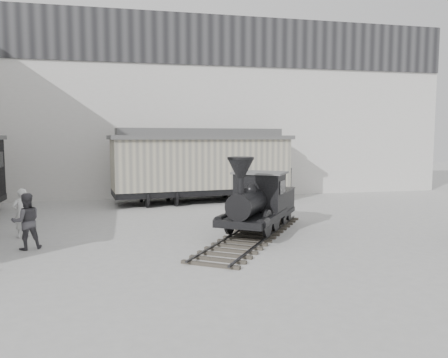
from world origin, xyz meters
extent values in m
plane|color=#9E9E9B|center=(0.00, 0.00, 0.00)|extent=(90.00, 90.00, 0.00)
cube|color=silver|center=(0.00, 15.00, 5.50)|extent=(34.00, 2.40, 11.00)
cube|color=#232326|center=(0.00, 13.75, 9.50)|extent=(34.00, 0.12, 3.00)
cube|color=#3F382F|center=(0.83, 2.59, 0.07)|extent=(6.09, 7.93, 0.14)
cube|color=#2D2D30|center=(0.28, 2.95, 0.12)|extent=(4.65, 6.97, 0.05)
cube|color=#2D2D30|center=(1.37, 2.23, 0.12)|extent=(4.65, 6.97, 0.05)
cylinder|color=black|center=(-0.01, 2.61, 0.64)|extent=(0.64, 0.89, 0.99)
cylinder|color=black|center=(1.16, 1.83, 0.64)|extent=(0.64, 0.89, 0.99)
cylinder|color=black|center=(0.64, 3.59, 0.64)|extent=(0.64, 0.89, 0.99)
cylinder|color=black|center=(1.81, 2.81, 0.64)|extent=(0.64, 0.89, 0.99)
cube|color=black|center=(0.90, 2.71, 0.75)|extent=(3.30, 3.71, 0.25)
cylinder|color=black|center=(0.55, 2.18, 1.33)|extent=(1.90, 2.23, 0.90)
cylinder|color=black|center=(0.10, 1.50, 2.03)|extent=(0.33, 0.33, 0.54)
cone|color=black|center=(0.10, 1.50, 2.62)|extent=(1.20, 1.20, 0.63)
sphere|color=black|center=(0.75, 2.48, 1.76)|extent=(0.47, 0.47, 0.47)
cube|color=black|center=(1.35, 3.38, 1.58)|extent=(2.14, 1.99, 1.40)
cube|color=#5B5B5B|center=(1.35, 3.38, 2.31)|extent=(2.39, 2.24, 0.07)
cube|color=black|center=(2.25, 4.74, 1.08)|extent=(2.35, 2.40, 0.81)
cylinder|color=black|center=(-2.07, 11.47, 0.44)|extent=(2.28, 1.13, 0.88)
cylinder|color=black|center=(2.93, 12.07, 0.44)|extent=(2.28, 1.13, 0.88)
cube|color=black|center=(0.43, 11.77, 0.66)|extent=(10.10, 3.89, 0.33)
cube|color=gray|center=(0.43, 11.77, 2.19)|extent=(10.11, 4.00, 2.73)
cube|color=#5B5B5B|center=(0.43, 11.77, 3.66)|extent=(10.48, 4.36, 0.22)
cube|color=#5B5B5B|center=(0.43, 11.77, 3.97)|extent=(9.50, 2.42, 0.39)
imported|color=silver|center=(-7.45, 4.37, 0.90)|extent=(0.79, 0.74, 1.80)
imported|color=#444348|center=(-6.88, 2.47, 0.93)|extent=(1.09, 0.97, 1.86)
camera|label=1|loc=(-3.51, -12.65, 3.67)|focal=35.00mm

